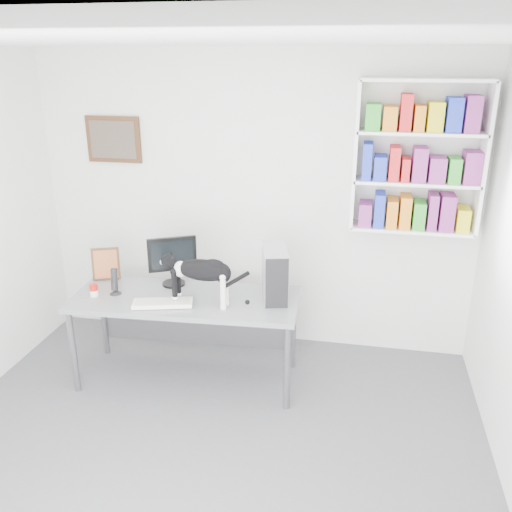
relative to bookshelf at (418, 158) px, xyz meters
name	(u,v)px	position (x,y,z in m)	size (l,w,h in m)	color
room	(182,293)	(-1.40, -1.85, -0.50)	(4.01, 4.01, 2.70)	#4D4E52
bookshelf	(418,158)	(0.00, 0.00, 0.00)	(1.03, 0.28, 1.24)	white
wall_art	(114,139)	(-2.70, 0.12, 0.05)	(0.52, 0.04, 0.42)	#4C2A18
desk	(187,339)	(-1.79, -0.72, -1.47)	(1.85, 0.72, 0.77)	slate
monitor	(172,261)	(-1.97, -0.48, -0.86)	(0.41, 0.20, 0.44)	black
keyboard	(163,303)	(-1.92, -0.89, -1.06)	(0.47, 0.18, 0.04)	white
pc_tower	(275,273)	(-1.07, -0.57, -0.87)	(0.19, 0.42, 0.42)	#B5B6BA
speaker	(115,281)	(-2.37, -0.77, -0.96)	(0.10, 0.10, 0.23)	black
leaning_print	(106,263)	(-2.59, -0.48, -0.93)	(0.24, 0.10, 0.29)	#4C2A18
soup_can	(94,290)	(-2.53, -0.84, -1.03)	(0.07, 0.07, 0.10)	#B5170F
cat	(202,281)	(-1.61, -0.82, -0.88)	(0.65, 0.17, 0.40)	black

